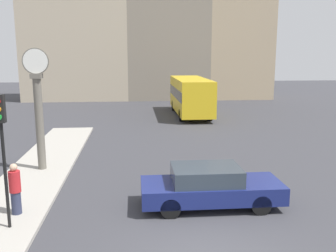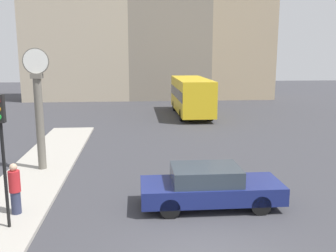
{
  "view_description": "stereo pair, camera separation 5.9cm",
  "coord_description": "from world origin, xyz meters",
  "px_view_note": "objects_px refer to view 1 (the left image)",
  "views": [
    {
      "loc": [
        -1.75,
        -8.49,
        4.96
      ],
      "look_at": [
        -0.44,
        5.98,
        2.15
      ],
      "focal_mm": 40.0,
      "sensor_mm": 36.0,
      "label": 1
    },
    {
      "loc": [
        -1.69,
        -8.5,
        4.96
      ],
      "look_at": [
        -0.44,
        5.98,
        2.15
      ],
      "focal_mm": 40.0,
      "sensor_mm": 36.0,
      "label": 2
    }
  ],
  "objects_px": {
    "bus_distant": "(191,94)",
    "sedan_car": "(210,186)",
    "traffic_light_near": "(2,134)",
    "street_clock": "(39,111)",
    "pedestrian_red_top": "(15,189)"
  },
  "relations": [
    {
      "from": "bus_distant",
      "to": "pedestrian_red_top",
      "type": "distance_m",
      "value": 20.62
    },
    {
      "from": "sedan_car",
      "to": "traffic_light_near",
      "type": "distance_m",
      "value": 6.49
    },
    {
      "from": "sedan_car",
      "to": "street_clock",
      "type": "relative_size",
      "value": 0.91
    },
    {
      "from": "traffic_light_near",
      "to": "pedestrian_red_top",
      "type": "distance_m",
      "value": 2.12
    },
    {
      "from": "sedan_car",
      "to": "traffic_light_near",
      "type": "xyz_separation_m",
      "value": [
        -6.01,
        -1.24,
        2.14
      ]
    },
    {
      "from": "bus_distant",
      "to": "pedestrian_red_top",
      "type": "height_order",
      "value": "bus_distant"
    },
    {
      "from": "sedan_car",
      "to": "bus_distant",
      "type": "bearing_deg",
      "value": 83.39
    },
    {
      "from": "sedan_car",
      "to": "bus_distant",
      "type": "distance_m",
      "value": 18.73
    },
    {
      "from": "sedan_car",
      "to": "bus_distant",
      "type": "height_order",
      "value": "bus_distant"
    },
    {
      "from": "sedan_car",
      "to": "pedestrian_red_top",
      "type": "xyz_separation_m",
      "value": [
        -6.08,
        -0.31,
        0.23
      ]
    },
    {
      "from": "traffic_light_near",
      "to": "pedestrian_red_top",
      "type": "relative_size",
      "value": 2.37
    },
    {
      "from": "traffic_light_near",
      "to": "street_clock",
      "type": "distance_m",
      "value": 5.59
    },
    {
      "from": "street_clock",
      "to": "bus_distant",
      "type": "bearing_deg",
      "value": 59.05
    },
    {
      "from": "bus_distant",
      "to": "sedan_car",
      "type": "bearing_deg",
      "value": -96.61
    },
    {
      "from": "traffic_light_near",
      "to": "street_clock",
      "type": "height_order",
      "value": "street_clock"
    }
  ]
}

